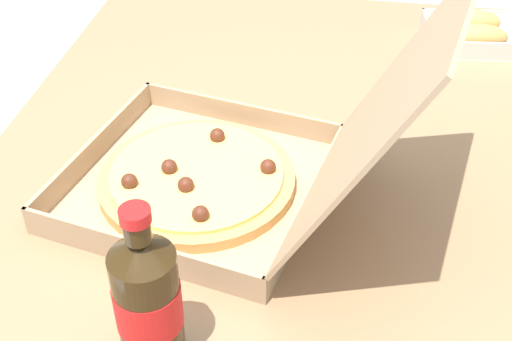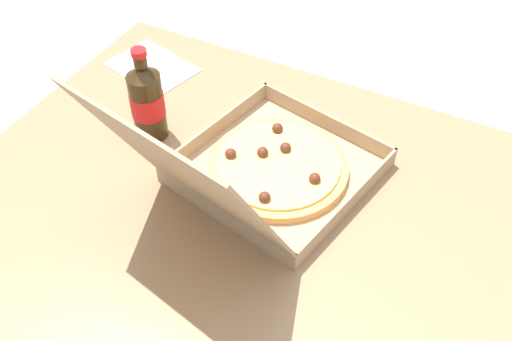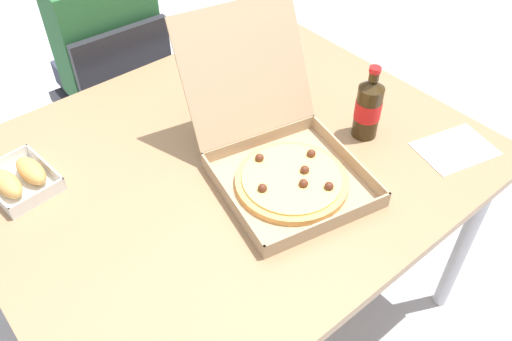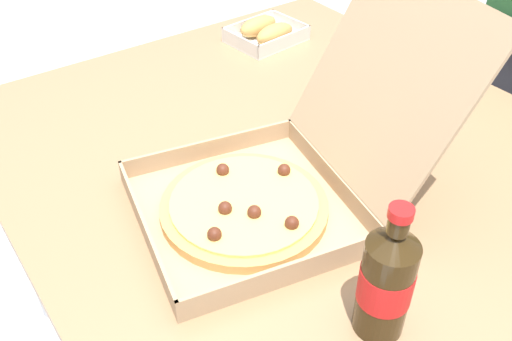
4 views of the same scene
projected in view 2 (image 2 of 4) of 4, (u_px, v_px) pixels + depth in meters
The scene contains 4 objects.
dining_table at pixel (259, 268), 1.13m from camera, with size 1.33×1.10×0.74m.
pizza_box_open at pixel (263, 168), 1.15m from camera, with size 0.46×0.58×0.36m.
cola_bottle at pixel (147, 101), 1.23m from camera, with size 0.07×0.07×0.22m.
paper_menu at pixel (152, 67), 1.48m from camera, with size 0.21×0.15×0.00m, color white.
Camera 2 is at (-0.29, 0.58, 1.61)m, focal length 40.53 mm.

